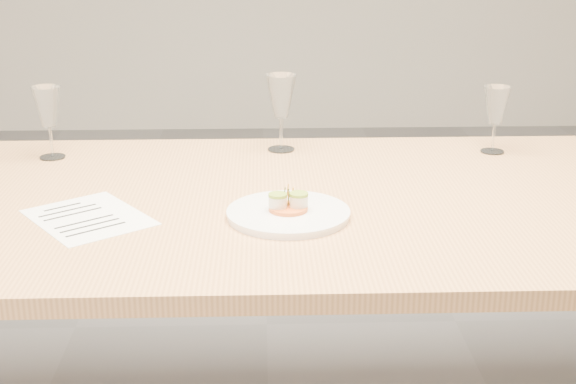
{
  "coord_description": "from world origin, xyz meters",
  "views": [
    {
      "loc": [
        -0.01,
        -1.72,
        1.36
      ],
      "look_at": [
        0.04,
        -0.11,
        0.8
      ],
      "focal_mm": 50.0,
      "sensor_mm": 36.0,
      "label": 1
    }
  ],
  "objects_px": {
    "recipe_sheet": "(89,218)",
    "wine_glass_0": "(48,108)",
    "wine_glass_1": "(281,98)",
    "dining_table": "(267,224)",
    "wine_glass_2": "(496,107)",
    "dinner_plate": "(288,212)"
  },
  "relations": [
    {
      "from": "dining_table",
      "to": "recipe_sheet",
      "type": "relative_size",
      "value": 7.21
    },
    {
      "from": "wine_glass_2",
      "to": "wine_glass_0",
      "type": "bearing_deg",
      "value": -179.38
    },
    {
      "from": "recipe_sheet",
      "to": "wine_glass_2",
      "type": "height_order",
      "value": "wine_glass_2"
    },
    {
      "from": "wine_glass_2",
      "to": "dining_table",
      "type": "bearing_deg",
      "value": -150.95
    },
    {
      "from": "wine_glass_0",
      "to": "dining_table",
      "type": "bearing_deg",
      "value": -30.17
    },
    {
      "from": "dining_table",
      "to": "dinner_plate",
      "type": "bearing_deg",
      "value": -71.66
    },
    {
      "from": "dining_table",
      "to": "wine_glass_2",
      "type": "distance_m",
      "value": 0.73
    },
    {
      "from": "recipe_sheet",
      "to": "wine_glass_0",
      "type": "bearing_deg",
      "value": 76.05
    },
    {
      "from": "recipe_sheet",
      "to": "wine_glass_1",
      "type": "distance_m",
      "value": 0.67
    },
    {
      "from": "wine_glass_0",
      "to": "wine_glass_1",
      "type": "relative_size",
      "value": 0.92
    },
    {
      "from": "recipe_sheet",
      "to": "wine_glass_2",
      "type": "bearing_deg",
      "value": -11.13
    },
    {
      "from": "dinner_plate",
      "to": "wine_glass_0",
      "type": "xyz_separation_m",
      "value": [
        -0.61,
        0.46,
        0.12
      ]
    },
    {
      "from": "dinner_plate",
      "to": "wine_glass_1",
      "type": "relative_size",
      "value": 1.27
    },
    {
      "from": "wine_glass_2",
      "to": "recipe_sheet",
      "type": "bearing_deg",
      "value": -154.97
    },
    {
      "from": "wine_glass_0",
      "to": "wine_glass_1",
      "type": "distance_m",
      "value": 0.61
    },
    {
      "from": "dining_table",
      "to": "wine_glass_0",
      "type": "xyz_separation_m",
      "value": [
        -0.56,
        0.33,
        0.2
      ]
    },
    {
      "from": "dining_table",
      "to": "wine_glass_0",
      "type": "distance_m",
      "value": 0.68
    },
    {
      "from": "wine_glass_0",
      "to": "wine_glass_1",
      "type": "bearing_deg",
      "value": 4.97
    },
    {
      "from": "dinner_plate",
      "to": "wine_glass_1",
      "type": "distance_m",
      "value": 0.53
    },
    {
      "from": "dining_table",
      "to": "wine_glass_0",
      "type": "relative_size",
      "value": 12.58
    },
    {
      "from": "dining_table",
      "to": "wine_glass_2",
      "type": "xyz_separation_m",
      "value": [
        0.61,
        0.34,
        0.19
      ]
    },
    {
      "from": "recipe_sheet",
      "to": "wine_glass_2",
      "type": "distance_m",
      "value": 1.1
    }
  ]
}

